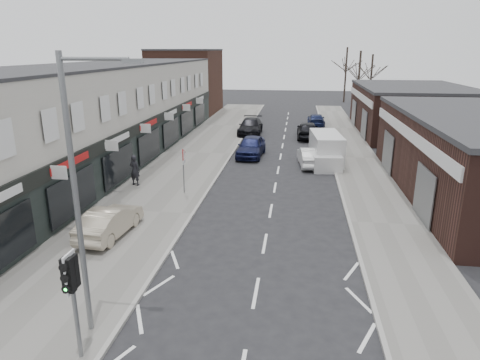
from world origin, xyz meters
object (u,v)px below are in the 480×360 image
(parked_car_right_a, at_px, (310,157))
(pedestrian, at_px, (135,170))
(street_lamp, at_px, (80,186))
(parked_car_right_c, at_px, (316,120))
(parked_car_right_b, at_px, (307,130))
(sedan_on_pavement, at_px, (110,221))
(warning_sign, at_px, (184,158))
(parked_car_left_b, at_px, (250,126))
(parked_car_left_a, at_px, (251,146))
(traffic_light, at_px, (71,282))
(white_van, at_px, (326,150))

(parked_car_right_a, bearing_deg, pedestrian, 25.19)
(street_lamp, relative_size, parked_car_right_c, 1.78)
(street_lamp, bearing_deg, parked_car_right_b, 77.55)
(sedan_on_pavement, bearing_deg, parked_car_right_a, -118.92)
(warning_sign, distance_m, parked_car_right_b, 19.18)
(pedestrian, xyz_separation_m, parked_car_left_b, (5.14, 17.93, -0.28))
(parked_car_left_a, distance_m, parked_car_right_a, 5.11)
(sedan_on_pavement, bearing_deg, parked_car_right_b, -106.20)
(traffic_light, height_order, street_lamp, street_lamp)
(pedestrian, bearing_deg, street_lamp, 122.22)
(sedan_on_pavement, xyz_separation_m, parked_car_left_b, (3.53, 25.23, 0.00))
(warning_sign, relative_size, parked_car_right_c, 0.60)
(warning_sign, bearing_deg, parked_car_right_c, 71.29)
(traffic_light, xyz_separation_m, parked_car_right_b, (6.60, 31.68, -1.60))
(white_van, xyz_separation_m, pedestrian, (-11.94, -7.38, 0.03))
(parked_car_left_a, xyz_separation_m, parked_car_right_a, (4.54, -2.34, -0.12))
(pedestrian, distance_m, parked_car_left_a, 10.76)
(traffic_light, bearing_deg, sedan_on_pavement, 108.20)
(parked_car_right_b, bearing_deg, parked_car_right_c, -99.20)
(warning_sign, height_order, pedestrian, warning_sign)
(white_van, bearing_deg, parked_car_right_c, 85.06)
(street_lamp, xyz_separation_m, parked_car_right_a, (6.73, 20.25, -3.94))
(traffic_light, bearing_deg, parked_car_right_a, 72.91)
(warning_sign, height_order, parked_car_right_c, warning_sign)
(traffic_light, height_order, parked_car_left_b, traffic_light)
(pedestrian, bearing_deg, parked_car_left_b, -89.99)
(street_lamp, bearing_deg, sedan_on_pavement, 110.35)
(traffic_light, height_order, warning_sign, traffic_light)
(sedan_on_pavement, xyz_separation_m, parked_car_right_b, (9.13, 23.97, 0.03))
(parked_car_right_a, distance_m, parked_car_right_c, 17.48)
(pedestrian, relative_size, parked_car_left_b, 0.35)
(street_lamp, distance_m, pedestrian, 14.80)
(traffic_light, relative_size, parked_car_left_b, 0.57)
(white_van, bearing_deg, pedestrian, -153.64)
(white_van, xyz_separation_m, parked_car_left_b, (-6.80, 10.55, -0.25))
(white_van, relative_size, pedestrian, 3.07)
(parked_car_right_a, height_order, parked_car_right_b, parked_car_right_b)
(traffic_light, height_order, white_van, traffic_light)
(warning_sign, bearing_deg, parked_car_right_b, 67.38)
(traffic_light, distance_m, parked_car_right_b, 32.40)
(parked_car_left_a, bearing_deg, traffic_light, -91.36)
(parked_car_left_a, relative_size, parked_car_right_b, 0.99)
(street_lamp, bearing_deg, parked_car_right_c, 78.31)
(traffic_light, bearing_deg, white_van, 70.80)
(parked_car_right_b, relative_size, parked_car_right_c, 1.06)
(street_lamp, xyz_separation_m, sedan_on_pavement, (-2.41, 6.50, -3.83))
(warning_sign, height_order, sedan_on_pavement, warning_sign)
(parked_car_left_b, relative_size, parked_car_right_a, 1.31)
(traffic_light, height_order, sedan_on_pavement, traffic_light)
(street_lamp, bearing_deg, parked_car_right_a, 71.63)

